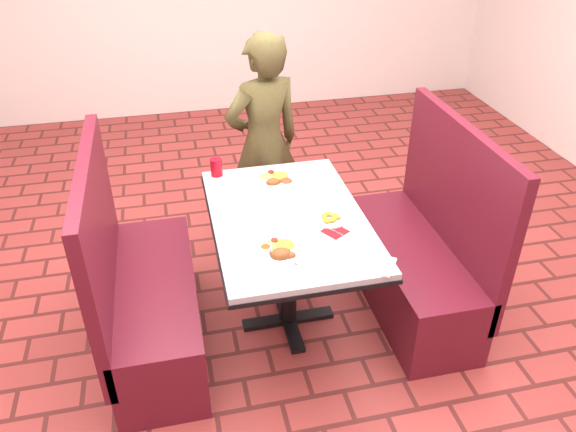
{
  "coord_description": "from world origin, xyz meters",
  "views": [
    {
      "loc": [
        -0.56,
        -2.46,
        2.35
      ],
      "look_at": [
        0.0,
        0.0,
        0.75
      ],
      "focal_mm": 35.0,
      "sensor_mm": 36.0,
      "label": 1
    }
  ],
  "objects_px": {
    "diner_person": "(264,145)",
    "plantain_plate": "(330,219)",
    "dining_table": "(288,231)",
    "booth_bench_right": "(418,259)",
    "booth_bench_left": "(146,298)",
    "near_dinner_plate": "(280,248)",
    "red_tumbler": "(216,167)",
    "far_dinner_plate": "(276,178)"
  },
  "relations": [
    {
      "from": "far_dinner_plate",
      "to": "red_tumbler",
      "type": "bearing_deg",
      "value": 155.36
    },
    {
      "from": "dining_table",
      "to": "red_tumbler",
      "type": "xyz_separation_m",
      "value": [
        -0.32,
        0.54,
        0.15
      ]
    },
    {
      "from": "booth_bench_right",
      "to": "near_dinner_plate",
      "type": "bearing_deg",
      "value": -161.1
    },
    {
      "from": "booth_bench_left",
      "to": "red_tumbler",
      "type": "relative_size",
      "value": 11.28
    },
    {
      "from": "diner_person",
      "to": "red_tumbler",
      "type": "distance_m",
      "value": 0.51
    },
    {
      "from": "booth_bench_left",
      "to": "near_dinner_plate",
      "type": "bearing_deg",
      "value": -24.38
    },
    {
      "from": "booth_bench_left",
      "to": "booth_bench_right",
      "type": "xyz_separation_m",
      "value": [
        1.6,
        0.0,
        0.0
      ]
    },
    {
      "from": "booth_bench_left",
      "to": "booth_bench_right",
      "type": "distance_m",
      "value": 1.6
    },
    {
      "from": "far_dinner_plate",
      "to": "red_tumbler",
      "type": "xyz_separation_m",
      "value": [
        -0.33,
        0.15,
        0.03
      ]
    },
    {
      "from": "booth_bench_right",
      "to": "diner_person",
      "type": "height_order",
      "value": "diner_person"
    },
    {
      "from": "booth_bench_left",
      "to": "near_dinner_plate",
      "type": "distance_m",
      "value": 0.88
    },
    {
      "from": "dining_table",
      "to": "red_tumbler",
      "type": "bearing_deg",
      "value": 120.09
    },
    {
      "from": "plantain_plate",
      "to": "booth_bench_right",
      "type": "bearing_deg",
      "value": 8.8
    },
    {
      "from": "booth_bench_left",
      "to": "plantain_plate",
      "type": "height_order",
      "value": "booth_bench_left"
    },
    {
      "from": "red_tumbler",
      "to": "diner_person",
      "type": "bearing_deg",
      "value": 45.39
    },
    {
      "from": "booth_bench_right",
      "to": "near_dinner_plate",
      "type": "relative_size",
      "value": 5.02
    },
    {
      "from": "dining_table",
      "to": "near_dinner_plate",
      "type": "xyz_separation_m",
      "value": [
        -0.11,
        -0.31,
        0.12
      ]
    },
    {
      "from": "booth_bench_left",
      "to": "plantain_plate",
      "type": "relative_size",
      "value": 6.86
    },
    {
      "from": "booth_bench_left",
      "to": "far_dinner_plate",
      "type": "height_order",
      "value": "booth_bench_left"
    },
    {
      "from": "dining_table",
      "to": "diner_person",
      "type": "bearing_deg",
      "value": 87.44
    },
    {
      "from": "plantain_plate",
      "to": "red_tumbler",
      "type": "bearing_deg",
      "value": 129.22
    },
    {
      "from": "booth_bench_left",
      "to": "plantain_plate",
      "type": "bearing_deg",
      "value": -5.24
    },
    {
      "from": "far_dinner_plate",
      "to": "red_tumbler",
      "type": "height_order",
      "value": "red_tumbler"
    },
    {
      "from": "dining_table",
      "to": "red_tumbler",
      "type": "relative_size",
      "value": 11.4
    },
    {
      "from": "booth_bench_left",
      "to": "red_tumbler",
      "type": "xyz_separation_m",
      "value": [
        0.48,
        0.54,
        0.47
      ]
    },
    {
      "from": "near_dinner_plate",
      "to": "far_dinner_plate",
      "type": "height_order",
      "value": "near_dinner_plate"
    },
    {
      "from": "near_dinner_plate",
      "to": "red_tumbler",
      "type": "bearing_deg",
      "value": 103.41
    },
    {
      "from": "booth_bench_right",
      "to": "plantain_plate",
      "type": "height_order",
      "value": "booth_bench_right"
    },
    {
      "from": "booth_bench_right",
      "to": "plantain_plate",
      "type": "relative_size",
      "value": 6.86
    },
    {
      "from": "diner_person",
      "to": "plantain_plate",
      "type": "xyz_separation_m",
      "value": [
        0.16,
        -1.0,
        0.01
      ]
    },
    {
      "from": "diner_person",
      "to": "far_dinner_plate",
      "type": "height_order",
      "value": "diner_person"
    },
    {
      "from": "plantain_plate",
      "to": "booth_bench_left",
      "type": "bearing_deg",
      "value": 174.76
    },
    {
      "from": "plantain_plate",
      "to": "diner_person",
      "type": "bearing_deg",
      "value": 99.32
    },
    {
      "from": "booth_bench_left",
      "to": "diner_person",
      "type": "distance_m",
      "value": 1.3
    },
    {
      "from": "dining_table",
      "to": "booth_bench_right",
      "type": "distance_m",
      "value": 0.86
    },
    {
      "from": "dining_table",
      "to": "near_dinner_plate",
      "type": "distance_m",
      "value": 0.35
    },
    {
      "from": "dining_table",
      "to": "near_dinner_plate",
      "type": "height_order",
      "value": "near_dinner_plate"
    },
    {
      "from": "near_dinner_plate",
      "to": "plantain_plate",
      "type": "relative_size",
      "value": 1.37
    },
    {
      "from": "diner_person",
      "to": "red_tumbler",
      "type": "bearing_deg",
      "value": 28.04
    },
    {
      "from": "plantain_plate",
      "to": "red_tumbler",
      "type": "xyz_separation_m",
      "value": [
        -0.52,
        0.64,
        0.04
      ]
    },
    {
      "from": "booth_bench_left",
      "to": "far_dinner_plate",
      "type": "relative_size",
      "value": 4.79
    },
    {
      "from": "booth_bench_right",
      "to": "near_dinner_plate",
      "type": "xyz_separation_m",
      "value": [
        -0.91,
        -0.31,
        0.45
      ]
    }
  ]
}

